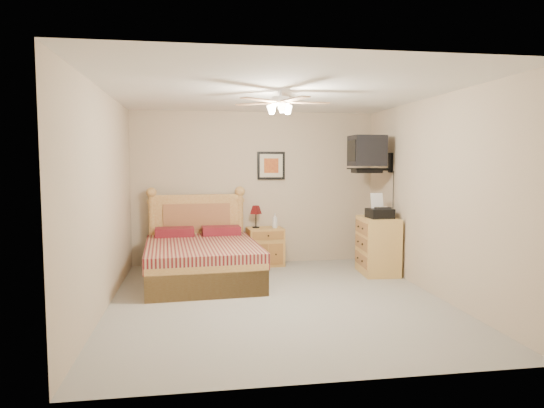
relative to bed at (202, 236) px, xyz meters
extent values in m
plane|color=gray|center=(0.89, -1.12, -0.64)|extent=(4.50, 4.50, 0.00)
cube|color=white|center=(0.89, -1.12, 1.86)|extent=(4.00, 4.50, 0.04)
cube|color=tan|center=(0.89, 1.13, 0.61)|extent=(4.00, 0.04, 2.50)
cube|color=tan|center=(0.89, -3.37, 0.61)|extent=(4.00, 0.04, 2.50)
cube|color=tan|center=(-1.11, -1.12, 0.61)|extent=(0.04, 4.50, 2.50)
cube|color=tan|center=(2.89, -1.12, 0.61)|extent=(0.04, 4.50, 2.50)
cube|color=#BF8741|center=(1.03, 0.88, -0.34)|extent=(0.60, 0.47, 0.61)
imported|color=silver|center=(1.19, 0.86, 0.09)|extent=(0.10, 0.10, 0.24)
cube|color=black|center=(1.16, 1.11, 0.98)|extent=(0.46, 0.04, 0.46)
cube|color=tan|center=(2.62, 0.04, -0.22)|extent=(0.55, 0.76, 0.85)
imported|color=tan|center=(2.56, 0.27, 0.22)|extent=(0.28, 0.32, 0.02)
imported|color=tan|center=(2.59, 0.27, 0.24)|extent=(0.28, 0.31, 0.02)
camera|label=1|loc=(-0.07, -6.83, 1.04)|focal=32.00mm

